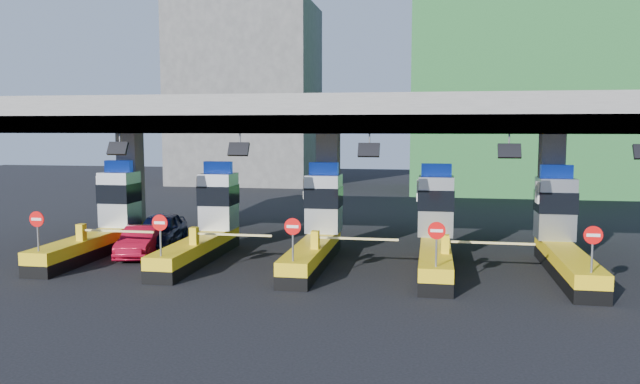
# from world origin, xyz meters

# --- Properties ---
(ground) EXTENTS (120.00, 120.00, 0.00)m
(ground) POSITION_xyz_m (0.00, 0.00, 0.00)
(ground) COLOR black
(ground) RESTS_ON ground
(toll_canopy) EXTENTS (28.00, 12.09, 7.00)m
(toll_canopy) POSITION_xyz_m (0.00, 2.87, 6.13)
(toll_canopy) COLOR slate
(toll_canopy) RESTS_ON ground
(toll_lane_far_left) EXTENTS (4.43, 8.00, 4.16)m
(toll_lane_far_left) POSITION_xyz_m (-10.00, 0.28, 1.40)
(toll_lane_far_left) COLOR black
(toll_lane_far_left) RESTS_ON ground
(toll_lane_left) EXTENTS (4.43, 8.00, 4.16)m
(toll_lane_left) POSITION_xyz_m (-5.00, 0.28, 1.40)
(toll_lane_left) COLOR black
(toll_lane_left) RESTS_ON ground
(toll_lane_center) EXTENTS (4.43, 8.00, 4.16)m
(toll_lane_center) POSITION_xyz_m (0.00, 0.28, 1.40)
(toll_lane_center) COLOR black
(toll_lane_center) RESTS_ON ground
(toll_lane_right) EXTENTS (4.43, 8.00, 4.16)m
(toll_lane_right) POSITION_xyz_m (5.00, 0.28, 1.40)
(toll_lane_right) COLOR black
(toll_lane_right) RESTS_ON ground
(toll_lane_far_right) EXTENTS (4.43, 8.00, 4.16)m
(toll_lane_far_right) POSITION_xyz_m (10.00, 0.28, 1.40)
(toll_lane_far_right) COLOR black
(toll_lane_far_right) RESTS_ON ground
(bg_building_scaffold) EXTENTS (18.00, 12.00, 28.00)m
(bg_building_scaffold) POSITION_xyz_m (12.00, 32.00, 14.00)
(bg_building_scaffold) COLOR #1E5926
(bg_building_scaffold) RESTS_ON ground
(bg_building_concrete) EXTENTS (14.00, 10.00, 18.00)m
(bg_building_concrete) POSITION_xyz_m (-14.00, 36.00, 9.00)
(bg_building_concrete) COLOR #4C4C49
(bg_building_concrete) RESTS_ON ground
(van) EXTENTS (2.72, 5.02, 1.62)m
(van) POSITION_xyz_m (-8.02, 1.94, 0.81)
(van) COLOR black
(van) RESTS_ON ground
(red_car) EXTENTS (2.16, 4.23, 1.33)m
(red_car) POSITION_xyz_m (-7.94, -0.25, 0.66)
(red_car) COLOR #A10C24
(red_car) RESTS_ON ground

